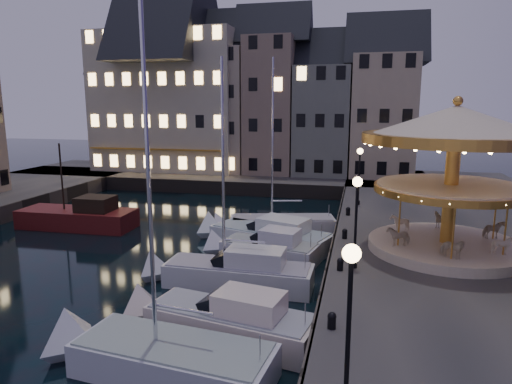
% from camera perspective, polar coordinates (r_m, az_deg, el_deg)
% --- Properties ---
extents(ground, '(160.00, 160.00, 0.00)m').
position_cam_1_polar(ground, '(22.24, -7.36, -11.88)').
color(ground, black).
rests_on(ground, ground).
extents(quay_east, '(16.00, 56.00, 1.30)m').
position_cam_1_polar(quay_east, '(27.22, 26.88, -7.25)').
color(quay_east, '#474442').
rests_on(quay_east, ground).
extents(quay_north, '(44.00, 12.00, 1.30)m').
position_cam_1_polar(quay_north, '(50.22, -4.83, 1.81)').
color(quay_north, '#474442').
rests_on(quay_north, ground).
extents(quaywall_e, '(0.15, 44.00, 1.30)m').
position_cam_1_polar(quaywall_e, '(26.42, 9.69, -6.72)').
color(quaywall_e, '#47423A').
rests_on(quaywall_e, ground).
extents(quaywall_n, '(48.00, 0.15, 1.30)m').
position_cam_1_polar(quaywall_n, '(43.99, -4.75, 0.51)').
color(quaywall_n, '#47423A').
rests_on(quaywall_n, ground).
extents(streetlamp_a, '(0.44, 0.44, 4.17)m').
position_cam_1_polar(streetlamp_a, '(11.15, 11.61, -13.56)').
color(streetlamp_a, black).
rests_on(streetlamp_a, quay_east).
extents(streetlamp_b, '(0.44, 0.44, 4.17)m').
position_cam_1_polar(streetlamp_b, '(20.67, 12.44, -2.11)').
color(streetlamp_b, black).
rests_on(streetlamp_b, quay_east).
extents(streetlamp_c, '(0.44, 0.44, 4.17)m').
position_cam_1_polar(streetlamp_c, '(33.97, 12.80, 2.93)').
color(streetlamp_c, black).
rests_on(streetlamp_c, quay_east).
extents(bollard_a, '(0.30, 0.30, 0.57)m').
position_cam_1_polar(bollard_a, '(15.81, 9.46, -15.47)').
color(bollard_a, black).
rests_on(bollard_a, quay_east).
extents(bollard_b, '(0.30, 0.30, 0.57)m').
position_cam_1_polar(bollard_b, '(20.88, 10.48, -8.81)').
color(bollard_b, black).
rests_on(bollard_b, quay_east).
extents(bollard_c, '(0.30, 0.30, 0.57)m').
position_cam_1_polar(bollard_c, '(25.64, 11.03, -5.09)').
color(bollard_c, black).
rests_on(bollard_c, quay_east).
extents(bollard_d, '(0.30, 0.30, 0.57)m').
position_cam_1_polar(bollard_d, '(30.97, 11.44, -2.32)').
color(bollard_d, black).
rests_on(bollard_d, quay_east).
extents(townhouse_na, '(5.50, 8.00, 12.80)m').
position_cam_1_polar(townhouse_na, '(56.01, -15.74, 9.71)').
color(townhouse_na, gray).
rests_on(townhouse_na, quay_north).
extents(townhouse_nb, '(6.16, 8.00, 13.80)m').
position_cam_1_polar(townhouse_nb, '(53.61, -10.56, 10.43)').
color(townhouse_nb, gray).
rests_on(townhouse_nb, quay_north).
extents(townhouse_nc, '(6.82, 8.00, 14.80)m').
position_cam_1_polar(townhouse_nc, '(51.49, -4.28, 11.13)').
color(townhouse_nc, tan).
rests_on(townhouse_nc, quay_north).
extents(townhouse_nd, '(5.50, 8.00, 15.80)m').
position_cam_1_polar(townhouse_nd, '(50.09, 2.13, 11.73)').
color(townhouse_nd, gray).
rests_on(townhouse_nd, quay_north).
extents(townhouse_ne, '(6.16, 8.00, 12.80)m').
position_cam_1_polar(townhouse_ne, '(49.34, 8.44, 9.89)').
color(townhouse_ne, slate).
rests_on(townhouse_ne, quay_north).
extents(townhouse_nf, '(6.82, 8.00, 13.80)m').
position_cam_1_polar(townhouse_nf, '(49.20, 15.61, 10.19)').
color(townhouse_nf, tan).
rests_on(townhouse_nf, quay_north).
extents(hotel_corner, '(17.60, 9.00, 16.80)m').
position_cam_1_polar(hotel_corner, '(53.60, -10.57, 12.04)').
color(hotel_corner, beige).
rests_on(hotel_corner, quay_north).
extents(motorboat_a, '(7.59, 3.25, 12.57)m').
position_cam_1_polar(motorboat_a, '(15.99, -12.10, -19.58)').
color(motorboat_a, silver).
rests_on(motorboat_a, ground).
extents(motorboat_b, '(7.47, 3.35, 2.15)m').
position_cam_1_polar(motorboat_b, '(17.72, -4.41, -15.77)').
color(motorboat_b, beige).
rests_on(motorboat_b, ground).
extents(motorboat_c, '(8.09, 2.13, 10.76)m').
position_cam_1_polar(motorboat_c, '(22.13, -3.24, -10.03)').
color(motorboat_c, silver).
rests_on(motorboat_c, ground).
extents(motorboat_d, '(6.37, 3.14, 2.15)m').
position_cam_1_polar(motorboat_d, '(25.47, 0.80, -7.27)').
color(motorboat_d, silver).
rests_on(motorboat_d, ground).
extents(motorboat_e, '(8.43, 4.95, 2.15)m').
position_cam_1_polar(motorboat_e, '(28.01, 1.10, -5.55)').
color(motorboat_e, white).
rests_on(motorboat_e, ground).
extents(motorboat_f, '(8.03, 3.80, 10.65)m').
position_cam_1_polar(motorboat_f, '(30.82, 2.22, -4.24)').
color(motorboat_f, silver).
rests_on(motorboat_f, ground).
extents(red_fishing_boat, '(8.17, 2.98, 6.13)m').
position_cam_1_polar(red_fishing_boat, '(34.45, -21.15, -3.04)').
color(red_fishing_boat, '#5A1515').
rests_on(red_fishing_boat, ground).
extents(carousel, '(8.77, 8.77, 7.67)m').
position_cam_1_polar(carousel, '(24.13, 23.53, 4.71)').
color(carousel, beige).
rests_on(carousel, quay_east).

